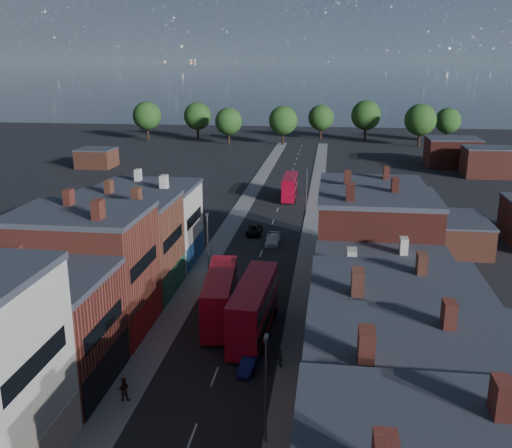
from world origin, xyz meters
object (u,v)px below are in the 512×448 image
(bus_1, at_px, (254,307))
(ped_1, at_px, (124,389))
(ped_3, at_px, (280,358))
(bus_2, at_px, (290,187))
(bus_0, at_px, (220,297))
(car_1, at_px, (249,365))
(car_2, at_px, (254,230))
(car_3, at_px, (273,240))

(bus_1, distance_m, ped_1, 15.05)
(ped_3, bearing_deg, bus_1, 3.56)
(bus_1, xyz_separation_m, bus_2, (-0.73, 56.92, -0.49))
(bus_1, relative_size, ped_3, 7.75)
(bus_0, distance_m, ped_1, 15.62)
(bus_0, bearing_deg, car_1, -70.70)
(car_2, bearing_deg, car_3, -55.33)
(bus_0, relative_size, car_3, 2.56)
(bus_0, xyz_separation_m, bus_1, (3.73, -2.47, 0.16))
(ped_1, distance_m, ped_3, 13.24)
(bus_1, bearing_deg, car_3, 95.07)
(bus_1, xyz_separation_m, car_3, (-1.03, 28.33, -2.21))
(car_1, relative_size, car_3, 0.77)
(car_1, distance_m, ped_1, 10.56)
(car_2, bearing_deg, bus_2, 79.90)
(bus_2, xyz_separation_m, ped_1, (-7.70, -69.25, -1.34))
(bus_0, xyz_separation_m, ped_3, (6.80, -8.23, -1.80))
(car_2, height_order, ped_3, ped_3)
(car_1, distance_m, car_2, 39.82)
(bus_2, height_order, car_3, bus_2)
(car_1, xyz_separation_m, car_3, (-1.47, 34.96, 0.09))
(car_3, xyz_separation_m, ped_1, (-7.40, -40.66, 0.39))
(car_2, relative_size, ped_1, 2.59)
(bus_1, distance_m, car_3, 28.43)
(bus_1, xyz_separation_m, ped_1, (-8.43, -12.33, -1.83))
(car_1, height_order, ped_3, ped_3)
(bus_2, bearing_deg, car_1, -88.98)
(ped_1, bearing_deg, car_2, -104.31)
(bus_0, xyz_separation_m, ped_1, (-4.70, -14.80, -1.66))
(bus_0, bearing_deg, bus_2, 81.49)
(bus_2, xyz_separation_m, ped_3, (3.80, -62.68, -1.47))
(bus_1, xyz_separation_m, ped_3, (3.07, -5.76, -1.96))
(bus_2, bearing_deg, ped_1, -96.38)
(car_1, xyz_separation_m, car_2, (-4.81, 39.53, 0.09))
(car_3, distance_m, ped_3, 34.33)
(car_3, bearing_deg, bus_0, -93.39)
(bus_0, distance_m, car_1, 10.23)
(bus_0, height_order, bus_1, bus_1)
(car_1, height_order, ped_1, ped_1)
(bus_1, bearing_deg, car_1, -83.23)
(car_2, bearing_deg, ped_3, -80.59)
(car_2, height_order, ped_1, ped_1)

